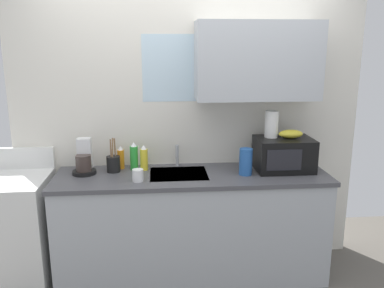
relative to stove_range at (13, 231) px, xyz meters
name	(u,v)px	position (x,y,z in m)	size (l,w,h in m)	color
kitchen_wall_assembly	(202,111)	(1.56, 0.30, 0.91)	(2.97, 0.42, 2.50)	silver
counter_unit	(192,224)	(1.44, 0.00, 0.00)	(2.20, 0.63, 0.90)	#B2B7BC
sink_faucet	(177,155)	(1.34, 0.24, 0.53)	(0.03, 0.03, 0.18)	#B2B5BA
stove_range	(13,231)	(0.00, 0.00, 0.00)	(0.60, 0.60, 1.08)	white
microwave	(284,154)	(2.21, 0.04, 0.58)	(0.46, 0.35, 0.27)	black
banana_bunch	(291,134)	(2.26, 0.05, 0.75)	(0.20, 0.11, 0.07)	gold
paper_towel_roll	(272,124)	(2.11, 0.10, 0.82)	(0.11, 0.11, 0.22)	white
coffee_maker	(84,160)	(0.58, 0.10, 0.55)	(0.19, 0.21, 0.28)	black
dish_soap_bottle_yellow	(144,158)	(1.06, 0.15, 0.54)	(0.06, 0.06, 0.21)	yellow
dish_soap_bottle_green	(134,157)	(0.98, 0.16, 0.55)	(0.07, 0.07, 0.24)	green
dish_soap_bottle_orange	(121,158)	(0.86, 0.20, 0.53)	(0.06, 0.06, 0.20)	orange
cereal_canister	(246,162)	(1.87, -0.05, 0.55)	(0.10, 0.10, 0.21)	#2659A5
mug_white	(138,175)	(1.02, -0.14, 0.49)	(0.08, 0.08, 0.10)	white
utensil_crock	(113,163)	(0.81, 0.12, 0.51)	(0.11, 0.11, 0.29)	black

